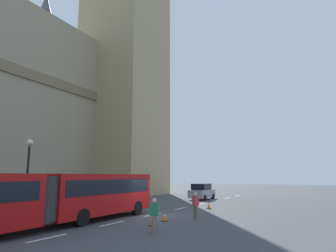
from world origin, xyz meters
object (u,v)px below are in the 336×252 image
(traffic_cone_east, at_px, (209,205))
(pedestrian_by_kerb, at_px, (196,205))
(traffic_cone_west, at_px, (152,221))
(street_lamp, at_px, (28,172))
(articulated_bus, at_px, (36,196))
(pedestrian_near_cones, at_px, (154,214))
(sedan_lead, at_px, (202,192))
(traffic_cone_middle, at_px, (165,216))

(traffic_cone_east, distance_m, pedestrian_by_kerb, 6.26)
(traffic_cone_west, distance_m, street_lamp, 9.52)
(articulated_bus, bearing_deg, pedestrian_near_cones, -67.87)
(traffic_cone_west, bearing_deg, pedestrian_by_kerb, -17.62)
(sedan_lead, relative_size, street_lamp, 0.83)
(traffic_cone_middle, distance_m, street_lamp, 9.79)
(articulated_bus, height_order, street_lamp, street_lamp)
(articulated_bus, xyz_separation_m, pedestrian_near_cones, (2.33, -5.74, -0.83))
(street_lamp, bearing_deg, sedan_lead, -12.62)
(articulated_bus, relative_size, pedestrian_by_kerb, 10.95)
(traffic_cone_middle, distance_m, pedestrian_by_kerb, 2.30)
(sedan_lead, xyz_separation_m, pedestrian_by_kerb, (-15.16, -5.57, -0.00))
(street_lamp, relative_size, pedestrian_near_cones, 3.12)
(street_lamp, bearing_deg, traffic_cone_east, -38.00)
(sedan_lead, xyz_separation_m, traffic_cone_middle, (-16.90, -4.21, -0.63))
(sedan_lead, bearing_deg, traffic_cone_middle, -166.02)
(sedan_lead, height_order, street_lamp, street_lamp)
(traffic_cone_west, xyz_separation_m, street_lamp, (-1.54, 8.97, 2.77))
(articulated_bus, xyz_separation_m, traffic_cone_east, (13.96, -4.25, -1.46))
(articulated_bus, relative_size, street_lamp, 3.51)
(traffic_cone_west, distance_m, traffic_cone_east, 9.67)
(pedestrian_near_cones, bearing_deg, street_lamp, 87.69)
(articulated_bus, bearing_deg, sedan_lead, -0.09)
(sedan_lead, bearing_deg, traffic_cone_east, -155.11)
(pedestrian_near_cones, bearing_deg, pedestrian_by_kerb, 1.32)
(street_lamp, bearing_deg, traffic_cone_middle, -68.82)
(pedestrian_near_cones, bearing_deg, traffic_cone_middle, 21.36)
(articulated_bus, distance_m, traffic_cone_west, 6.37)
(traffic_cone_west, relative_size, traffic_cone_east, 1.00)
(traffic_cone_east, distance_m, pedestrian_near_cones, 11.74)
(articulated_bus, distance_m, pedestrian_by_kerb, 9.71)
(pedestrian_by_kerb, bearing_deg, articulated_bus, 144.56)
(articulated_bus, height_order, traffic_cone_middle, articulated_bus)
(articulated_bus, xyz_separation_m, sedan_lead, (23.04, -0.04, -0.83))
(articulated_bus, xyz_separation_m, traffic_cone_west, (4.29, -4.47, -1.46))
(sedan_lead, relative_size, pedestrian_near_cones, 2.60)
(sedan_lead, distance_m, traffic_cone_east, 10.03)
(articulated_bus, bearing_deg, pedestrian_by_kerb, -35.44)
(traffic_cone_middle, height_order, street_lamp, street_lamp)
(sedan_lead, relative_size, traffic_cone_east, 7.59)
(articulated_bus, height_order, pedestrian_by_kerb, articulated_bus)
(pedestrian_near_cones, distance_m, pedestrian_by_kerb, 5.55)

